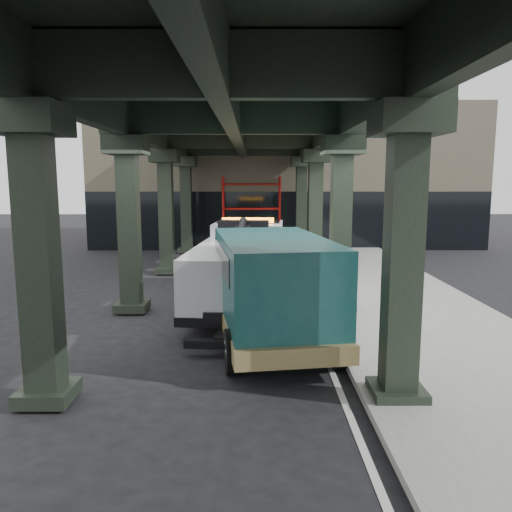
{
  "coord_description": "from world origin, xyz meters",
  "views": [
    {
      "loc": [
        0.15,
        -12.11,
        3.79
      ],
      "look_at": [
        0.2,
        1.66,
        1.7
      ],
      "focal_mm": 35.0,
      "sensor_mm": 36.0,
      "label": 1
    }
  ],
  "objects": [
    {
      "name": "ground",
      "position": [
        0.0,
        0.0,
        0.0
      ],
      "size": [
        90.0,
        90.0,
        0.0
      ],
      "primitive_type": "plane",
      "color": "black",
      "rests_on": "ground"
    },
    {
      "name": "sidewalk",
      "position": [
        4.5,
        2.0,
        0.07
      ],
      "size": [
        5.0,
        40.0,
        0.15
      ],
      "primitive_type": "cube",
      "color": "gray",
      "rests_on": "ground"
    },
    {
      "name": "lane_stripe",
      "position": [
        1.7,
        2.0,
        0.01
      ],
      "size": [
        0.12,
        38.0,
        0.01
      ],
      "primitive_type": "cube",
      "color": "silver",
      "rests_on": "ground"
    },
    {
      "name": "viaduct",
      "position": [
        -0.4,
        2.0,
        5.46
      ],
      "size": [
        7.4,
        32.0,
        6.4
      ],
      "color": "black",
      "rests_on": "ground"
    },
    {
      "name": "building",
      "position": [
        2.0,
        20.0,
        4.0
      ],
      "size": [
        22.0,
        10.0,
        8.0
      ],
      "primitive_type": "cube",
      "color": "#C6B793",
      "rests_on": "ground"
    },
    {
      "name": "scaffolding",
      "position": [
        0.0,
        14.64,
        2.11
      ],
      "size": [
        3.08,
        0.88,
        4.0
      ],
      "color": "red",
      "rests_on": "ground"
    },
    {
      "name": "tow_truck",
      "position": [
        -0.21,
        3.0,
        1.31
      ],
      "size": [
        2.94,
        8.32,
        2.68
      ],
      "rotation": [
        0.0,
        0.0,
        -0.08
      ],
      "color": "black",
      "rests_on": "ground"
    },
    {
      "name": "towed_van",
      "position": [
        0.52,
        -0.58,
        1.35
      ],
      "size": [
        3.23,
        6.48,
        2.52
      ],
      "rotation": [
        0.0,
        0.0,
        0.15
      ],
      "color": "#124343",
      "rests_on": "ground"
    }
  ]
}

